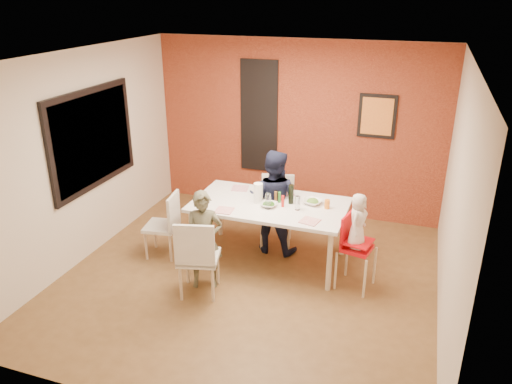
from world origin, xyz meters
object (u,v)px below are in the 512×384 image
(chair_left, at_px, (167,222))
(child_near, at_px, (204,240))
(paper_towel_roll, at_px, (258,193))
(chair_near, at_px, (197,255))
(child_far, at_px, (273,202))
(chair_far, at_px, (277,206))
(wine_bottle, at_px, (291,194))
(dining_table, at_px, (269,208))
(toddler, at_px, (358,221))
(high_chair, at_px, (354,245))

(chair_left, bearing_deg, child_near, 47.73)
(child_near, distance_m, paper_towel_roll, 0.97)
(chair_near, distance_m, chair_left, 1.11)
(child_near, xyz_separation_m, child_far, (0.51, 1.12, 0.11))
(chair_far, bearing_deg, wine_bottle, -66.64)
(wine_bottle, bearing_deg, child_near, -130.94)
(chair_left, bearing_deg, chair_near, 37.67)
(chair_far, distance_m, child_near, 1.45)
(child_near, xyz_separation_m, wine_bottle, (0.80, 0.93, 0.33))
(chair_left, bearing_deg, dining_table, 94.98)
(child_far, relative_size, wine_bottle, 5.71)
(chair_left, height_order, child_near, child_near)
(chair_far, xyz_separation_m, chair_left, (-1.27, -0.85, -0.05))
(child_near, height_order, toddler, child_near)
(high_chair, bearing_deg, child_far, 76.40)
(chair_far, relative_size, wine_bottle, 3.88)
(toddler, bearing_deg, chair_left, 100.87)
(chair_left, height_order, paper_towel_roll, paper_towel_roll)
(chair_left, relative_size, high_chair, 0.96)
(chair_far, distance_m, chair_left, 1.53)
(chair_far, relative_size, high_chair, 1.06)
(child_near, bearing_deg, dining_table, 36.66)
(child_far, bearing_deg, toddler, 156.90)
(child_far, xyz_separation_m, paper_towel_roll, (-0.11, -0.30, 0.23))
(chair_near, relative_size, chair_left, 1.10)
(chair_far, distance_m, paper_towel_roll, 0.69)
(chair_far, distance_m, wine_bottle, 0.67)
(chair_near, bearing_deg, dining_table, -129.88)
(dining_table, relative_size, child_near, 1.61)
(chair_far, xyz_separation_m, paper_towel_roll, (-0.09, -0.55, 0.40))
(dining_table, xyz_separation_m, paper_towel_roll, (-0.15, -0.02, 0.20))
(child_near, xyz_separation_m, toddler, (1.70, 0.55, 0.27))
(child_far, bearing_deg, high_chair, 156.84)
(child_far, height_order, paper_towel_roll, child_far)
(chair_far, height_order, paper_towel_roll, paper_towel_roll)
(child_far, relative_size, toddler, 2.16)
(toddler, distance_m, wine_bottle, 0.97)
(chair_far, relative_size, child_far, 0.68)
(child_near, relative_size, paper_towel_roll, 4.69)
(chair_left, xyz_separation_m, child_near, (0.78, -0.51, 0.11))
(chair_far, distance_m, high_chair, 1.43)
(chair_left, bearing_deg, toddler, 82.07)
(chair_left, xyz_separation_m, wine_bottle, (1.58, 0.41, 0.44))
(child_near, relative_size, wine_bottle, 4.86)
(dining_table, height_order, child_near, child_near)
(toddler, bearing_deg, child_near, 117.98)
(chair_left, distance_m, child_far, 1.44)
(toddler, distance_m, paper_towel_roll, 1.33)
(child_near, distance_m, toddler, 1.81)
(child_near, height_order, child_far, child_far)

